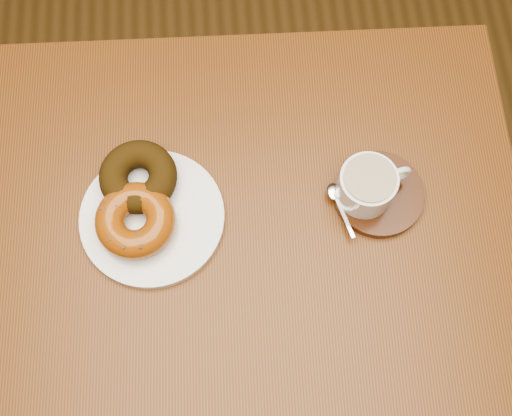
{
  "coord_description": "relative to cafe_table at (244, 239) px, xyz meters",
  "views": [
    {
      "loc": [
        0.21,
        -0.29,
        1.64
      ],
      "look_at": [
        0.24,
        0.02,
        0.79
      ],
      "focal_mm": 45.0,
      "sensor_mm": 36.0,
      "label": 1
    }
  ],
  "objects": [
    {
      "name": "ground",
      "position": [
        -0.22,
        -0.02,
        -0.65
      ],
      "size": [
        6.0,
        6.0,
        0.0
      ],
      "primitive_type": "plane",
      "color": "#513819",
      "rests_on": "ground"
    },
    {
      "name": "cafe_table",
      "position": [
        0.0,
        0.0,
        0.0
      ],
      "size": [
        0.84,
        0.64,
        0.77
      ],
      "rotation": [
        0.0,
        0.0,
        -0.03
      ],
      "color": "brown",
      "rests_on": "ground"
    },
    {
      "name": "saucer",
      "position": [
        0.2,
        0.01,
        0.13
      ],
      "size": [
        0.17,
        0.17,
        0.01
      ],
      "primitive_type": "cylinder",
      "rotation": [
        0.0,
        0.0,
        0.33
      ],
      "color": "#361707",
      "rests_on": "cafe_table"
    },
    {
      "name": "donut_cinnamon",
      "position": [
        -0.14,
        0.06,
        0.16
      ],
      "size": [
        0.12,
        0.12,
        0.04
      ],
      "primitive_type": "torus",
      "rotation": [
        0.0,
        0.0,
        0.03
      ],
      "color": "#33220A",
      "rests_on": "donut_plate"
    },
    {
      "name": "teaspoon",
      "position": [
        0.14,
        0.01,
        0.14
      ],
      "size": [
        0.03,
        0.09,
        0.01
      ],
      "rotation": [
        0.0,
        0.0,
        0.27
      ],
      "color": "silver",
      "rests_on": "saucer"
    },
    {
      "name": "donut_caramel",
      "position": [
        -0.15,
        -0.01,
        0.16
      ],
      "size": [
        0.15,
        0.15,
        0.04
      ],
      "rotation": [
        0.0,
        0.0,
        -0.38
      ],
      "color": "#984B10",
      "rests_on": "donut_plate"
    },
    {
      "name": "coffee_cup",
      "position": [
        0.18,
        0.01,
        0.17
      ],
      "size": [
        0.11,
        0.08,
        0.06
      ],
      "rotation": [
        0.0,
        0.0,
        0.25
      ],
      "color": "white",
      "rests_on": "saucer"
    },
    {
      "name": "donut_plate",
      "position": [
        -0.13,
        0.0,
        0.13
      ],
      "size": [
        0.24,
        0.24,
        0.01
      ],
      "primitive_type": "cylinder",
      "rotation": [
        0.0,
        0.0,
        -0.19
      ],
      "color": "white",
      "rests_on": "cafe_table"
    }
  ]
}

